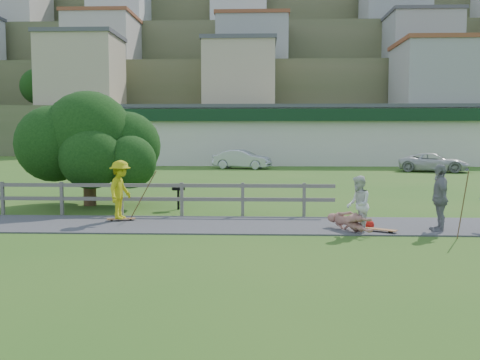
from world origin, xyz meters
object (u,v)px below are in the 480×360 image
(skater_rider, at_px, (121,193))
(tree, at_px, (89,159))
(spectator_b, at_px, (440,198))
(car_silver, at_px, (242,159))
(spectator_a, at_px, (358,205))
(skater_fallen, at_px, (349,222))
(bbq, at_px, (178,197))
(car_white, at_px, (434,162))

(skater_rider, height_order, tree, tree)
(spectator_b, height_order, car_silver, spectator_b)
(car_silver, bearing_deg, spectator_a, -156.40)
(car_silver, distance_m, tree, 21.76)
(skater_fallen, bearing_deg, spectator_b, -27.52)
(skater_rider, relative_size, tree, 0.33)
(bbq, bearing_deg, tree, 148.53)
(skater_rider, relative_size, skater_fallen, 1.11)
(skater_fallen, xyz_separation_m, bbq, (-5.37, 4.16, 0.17))
(spectator_a, height_order, car_white, spectator_a)
(skater_rider, bearing_deg, tree, 40.04)
(car_white, xyz_separation_m, tree, (-18.58, -18.40, 1.09))
(car_silver, relative_size, bbq, 4.76)
(car_silver, relative_size, car_white, 0.92)
(car_silver, height_order, car_white, car_silver)
(spectator_a, distance_m, tree, 10.52)
(spectator_a, xyz_separation_m, tree, (-9.05, 5.28, 0.97))
(car_silver, bearing_deg, tree, -178.38)
(skater_rider, xyz_separation_m, car_silver, (2.80, 24.83, -0.17))
(skater_fallen, height_order, car_silver, car_silver)
(spectator_b, bearing_deg, skater_fallen, -81.69)
(skater_fallen, xyz_separation_m, tree, (-8.85, 5.09, 1.46))
(skater_fallen, bearing_deg, skater_rider, 137.29)
(spectator_b, distance_m, car_white, 24.45)
(car_silver, xyz_separation_m, bbq, (-1.46, -22.10, -0.26))
(bbq, bearing_deg, spectator_a, -54.55)
(skater_rider, distance_m, car_white, 27.51)
(skater_fallen, bearing_deg, tree, 119.42)
(skater_rider, bearing_deg, car_white, -27.02)
(spectator_b, bearing_deg, spectator_a, -76.64)
(spectator_b, bearing_deg, car_silver, -161.16)
(skater_fallen, relative_size, tree, 0.30)
(skater_rider, bearing_deg, skater_fallen, -92.34)
(car_white, bearing_deg, car_silver, 96.94)
(skater_rider, relative_size, spectator_a, 1.14)
(tree, height_order, bbq, tree)
(spectator_b, distance_m, bbq, 8.82)
(spectator_b, xyz_separation_m, car_white, (7.26, 23.35, -0.28))
(tree, bearing_deg, car_silver, 76.84)
(skater_fallen, distance_m, tree, 10.32)
(car_white, bearing_deg, spectator_b, -178.86)
(spectator_b, relative_size, car_silver, 0.43)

